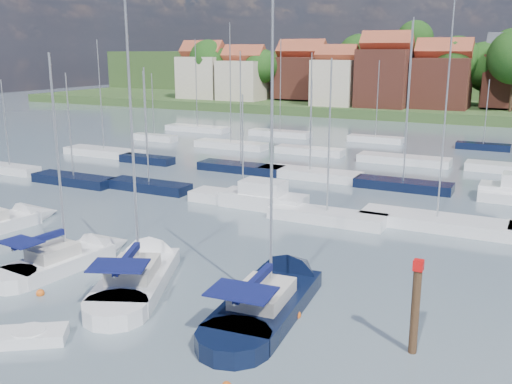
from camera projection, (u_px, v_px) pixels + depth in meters
The scene contains 12 objects.
ground at pixel (388, 169), 61.37m from camera, with size 260.00×260.00×0.00m, color #4F5D6B.
sailboat_left at pixel (74, 258), 34.07m from camera, with size 3.71×10.00×13.37m.
sailboat_centre at pixel (144, 269), 32.32m from camera, with size 7.66×12.39×16.41m.
sailboat_navy at pixel (278, 292), 29.32m from camera, with size 4.40×12.87×17.44m.
sailboat_far at pixel (5, 223), 41.03m from camera, with size 3.94×10.24×13.29m.
tender at pixel (29, 336), 24.95m from camera, with size 3.43×2.99×0.68m.
timber_piling at pixel (414, 328), 23.87m from camera, with size 0.40×0.40×6.41m.
buoy_c at pixel (40, 295), 29.79m from camera, with size 0.44×0.44×0.44m, color #D85914.
buoy_e at pixel (292, 293), 30.09m from camera, with size 0.54×0.54×0.54m, color beige.
buoy_g at pixel (296, 317), 27.36m from camera, with size 0.52×0.52×0.52m, color #D85914.
marina_field at pixel (396, 175), 56.23m from camera, with size 79.62×41.41×15.93m.
far_shore_town at pixel (491, 83), 139.71m from camera, with size 212.46×90.00×22.27m.
Camera 1 is at (14.12, -20.18, 12.46)m, focal length 40.00 mm.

